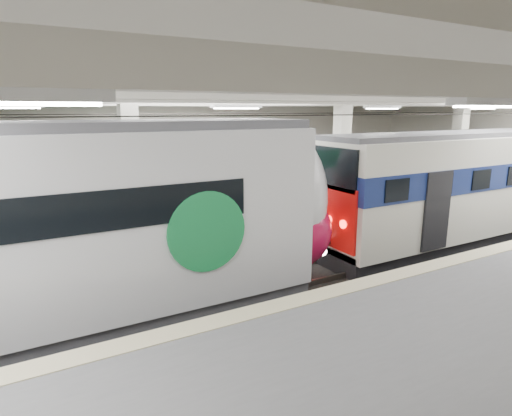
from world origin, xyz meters
TOP-DOWN VIEW (x-y plane):
  - station_hall at (0.00, -1.74)m, footprint 36.00×24.00m
  - modern_emu at (-4.87, -0.00)m, footprint 14.39×2.97m
  - older_rer at (8.15, 0.00)m, footprint 12.22×2.70m
  - far_train at (-6.13, 5.50)m, footprint 13.85×3.41m

SIDE VIEW (x-z plane):
  - older_rer at x=8.15m, z-range 0.10..4.19m
  - modern_emu at x=-4.87m, z-range -0.04..4.57m
  - far_train at x=-6.13m, z-range 0.07..4.47m
  - station_hall at x=0.00m, z-range 0.37..6.12m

